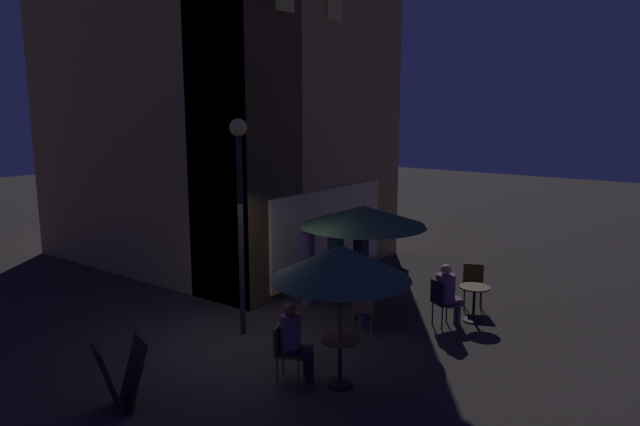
% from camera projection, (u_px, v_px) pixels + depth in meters
% --- Properties ---
extents(ground_plane, '(60.00, 60.00, 0.00)m').
position_uv_depth(ground_plane, '(246.00, 343.00, 10.59)').
color(ground_plane, '#2F2927').
extents(cafe_building, '(6.25, 8.52, 8.57)m').
position_uv_depth(cafe_building, '(216.00, 106.00, 14.52)').
color(cafe_building, tan).
rests_on(cafe_building, ground).
extents(street_lamp_near_corner, '(0.32, 0.32, 4.04)m').
position_uv_depth(street_lamp_near_corner, '(240.00, 187.00, 10.51)').
color(street_lamp_near_corner, black).
rests_on(street_lamp_near_corner, ground).
extents(menu_sandwich_board, '(0.81, 0.74, 0.98)m').
position_uv_depth(menu_sandwich_board, '(121.00, 376.00, 8.16)').
color(menu_sandwich_board, black).
rests_on(menu_sandwich_board, ground).
extents(cafe_table_0, '(0.63, 0.63, 0.72)m').
position_uv_depth(cafe_table_0, '(362.00, 295.00, 11.76)').
color(cafe_table_0, black).
rests_on(cafe_table_0, ground).
extents(cafe_table_1, '(0.60, 0.60, 0.76)m').
position_uv_depth(cafe_table_1, '(340.00, 355.00, 8.85)').
color(cafe_table_1, black).
rests_on(cafe_table_1, ground).
extents(cafe_table_2, '(0.61, 0.61, 0.72)m').
position_uv_depth(cafe_table_2, '(474.00, 298.00, 11.57)').
color(cafe_table_2, black).
rests_on(cafe_table_2, ground).
extents(patio_umbrella_0, '(2.53, 2.53, 2.32)m').
position_uv_depth(patio_umbrella_0, '(363.00, 216.00, 11.47)').
color(patio_umbrella_0, black).
rests_on(patio_umbrella_0, ground).
extents(patio_umbrella_1, '(2.12, 2.12, 2.23)m').
position_uv_depth(patio_umbrella_1, '(341.00, 263.00, 8.60)').
color(patio_umbrella_1, black).
rests_on(patio_umbrella_1, ground).
extents(cafe_chair_0, '(0.60, 0.60, 0.94)m').
position_uv_depth(cafe_chair_0, '(397.00, 286.00, 12.07)').
color(cafe_chair_0, '#4E3125').
rests_on(cafe_chair_0, ground).
extents(cafe_chair_1, '(0.56, 0.56, 0.86)m').
position_uv_depth(cafe_chair_1, '(363.00, 307.00, 10.94)').
color(cafe_chair_1, brown).
rests_on(cafe_chair_1, ground).
extents(cafe_chair_2, '(0.56, 0.56, 0.91)m').
position_uv_depth(cafe_chair_2, '(285.00, 347.00, 9.04)').
color(cafe_chair_2, '#513E19').
rests_on(cafe_chair_2, ground).
extents(cafe_chair_3, '(0.57, 0.57, 0.93)m').
position_uv_depth(cafe_chair_3, '(441.00, 299.00, 11.26)').
color(cafe_chair_3, black).
rests_on(cafe_chair_3, ground).
extents(cafe_chair_4, '(0.56, 0.56, 0.94)m').
position_uv_depth(cafe_chair_4, '(473.00, 282.00, 12.35)').
color(cafe_chair_4, '#4D3515').
rests_on(cafe_chair_4, ground).
extents(patron_seated_0, '(0.51, 0.46, 1.19)m').
position_uv_depth(patron_seated_0, '(363.00, 297.00, 11.05)').
color(patron_seated_0, '#5E2F6A').
rests_on(patron_seated_0, ground).
extents(patron_seated_1, '(0.45, 0.52, 1.27)m').
position_uv_depth(patron_seated_1, '(294.00, 338.00, 8.97)').
color(patron_seated_1, black).
rests_on(patron_seated_1, ground).
extents(patron_seated_2, '(0.56, 0.51, 1.25)m').
position_uv_depth(patron_seated_2, '(447.00, 291.00, 11.29)').
color(patron_seated_2, '#5A415C').
rests_on(patron_seated_2, ground).
extents(patron_standing_3, '(0.32, 0.32, 1.79)m').
position_uv_depth(patron_standing_3, '(307.00, 264.00, 12.48)').
color(patron_standing_3, '#62416D').
rests_on(patron_standing_3, ground).
extents(patron_standing_4, '(0.36, 0.36, 1.74)m').
position_uv_depth(patron_standing_4, '(361.00, 259.00, 13.01)').
color(patron_standing_4, '#481A26').
rests_on(patron_standing_4, ground).
extents(patron_standing_5, '(0.36, 0.36, 1.84)m').
position_uv_depth(patron_standing_5, '(336.00, 262.00, 12.55)').
color(patron_standing_5, black).
rests_on(patron_standing_5, ground).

